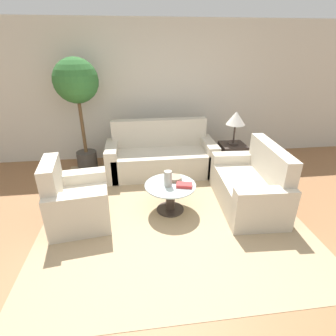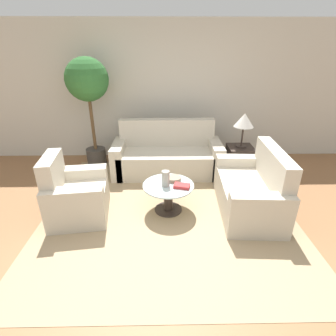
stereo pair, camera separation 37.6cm
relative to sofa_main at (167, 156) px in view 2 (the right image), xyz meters
The scene contains 13 objects.
ground_plane 2.12m from the sofa_main, 92.98° to the right, with size 14.00×14.00×0.00m, color #8E603D.
wall_back 1.30m from the sofa_main, 97.52° to the left, with size 10.00×0.06×2.60m.
rug 1.33m from the sofa_main, 90.12° to the right, with size 3.43×3.42×0.01m.
sofa_main is the anchor object (origin of this frame).
armchair 1.89m from the sofa_main, 132.42° to the right, with size 0.83×0.91×0.89m.
loveseat 1.76m from the sofa_main, 47.48° to the right, with size 0.83×1.40×0.91m.
coffee_table 1.30m from the sofa_main, 90.12° to the right, with size 0.71×0.71×0.41m.
side_table 1.30m from the sofa_main, ahead, with size 0.43×0.43×0.54m.
table_lamp 1.48m from the sofa_main, ahead, with size 0.33×0.33×0.59m.
potted_plant 1.83m from the sofa_main, 167.50° to the left, with size 0.75×0.75×1.99m.
vase 1.34m from the sofa_main, 91.71° to the right, with size 0.11×0.11×0.22m.
bowl 1.18m from the sofa_main, 86.28° to the right, with size 0.21×0.21×0.05m.
book_stack 1.39m from the sofa_main, 82.65° to the right, with size 0.24×0.18×0.04m.
Camera 2 is at (0.05, -2.35, 2.16)m, focal length 28.00 mm.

